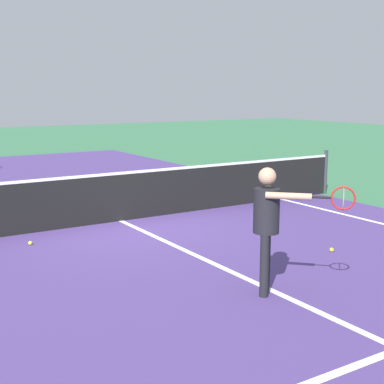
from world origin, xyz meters
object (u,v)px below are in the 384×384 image
(net, at_px, (120,196))
(tennis_ball_mid_court, at_px, (332,250))
(player_near, at_px, (269,217))
(tennis_ball_near_net, at_px, (30,243))

(net, xyz_separation_m, tennis_ball_mid_court, (1.91, -3.68, -0.46))
(net, relative_size, player_near, 7.01)
(net, distance_m, player_near, 4.57)
(player_near, bearing_deg, tennis_ball_near_net, 116.22)
(net, distance_m, tennis_ball_mid_court, 4.17)
(player_near, xyz_separation_m, tennis_ball_near_net, (-1.86, 3.78, -0.95))
(player_near, height_order, tennis_ball_mid_court, player_near)
(tennis_ball_mid_court, bearing_deg, tennis_ball_near_net, 143.18)
(tennis_ball_mid_court, bearing_deg, net, 117.45)
(tennis_ball_near_net, bearing_deg, net, 21.13)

